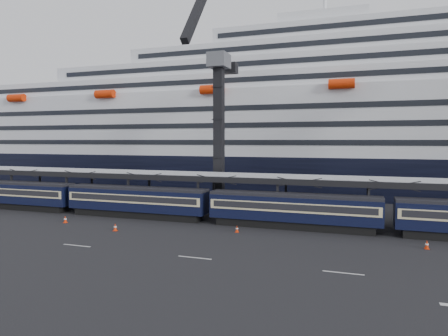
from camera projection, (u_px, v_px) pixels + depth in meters
The scene contains 9 objects.
ground at pixel (370, 260), 32.85m from camera, with size 260.00×260.00×0.00m, color black.
train at pixel (324, 210), 43.64m from camera, with size 133.05×3.00×4.05m.
canopy at pixel (369, 181), 45.71m from camera, with size 130.00×6.25×5.53m.
cruise_ship at pixel (360, 127), 75.77m from camera, with size 214.09×28.84×34.00m.
crane_dark_near at pixel (218, 126), 56.01m from camera, with size 4.50×17.75×35.08m.
traffic_cone_a at pixel (65, 219), 47.76m from camera, with size 0.43×0.43×0.86m.
traffic_cone_b at pixel (115, 227), 43.50m from camera, with size 0.43×0.43×0.86m.
traffic_cone_c at pixel (237, 229), 42.87m from camera, with size 0.38×0.38×0.77m.
traffic_cone_d at pixel (427, 245), 36.27m from camera, with size 0.41×0.41×0.83m.
Camera 1 is at (-1.04, -34.42, 9.89)m, focal length 32.00 mm.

